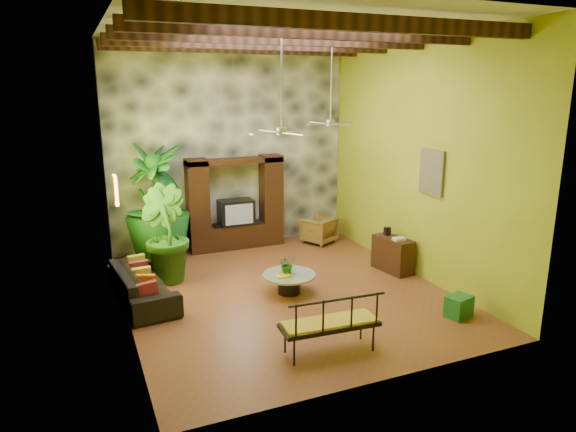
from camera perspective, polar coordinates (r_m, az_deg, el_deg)
name	(u,v)px	position (r m, az deg, el deg)	size (l,w,h in m)	color
ground	(284,291)	(10.35, -0.46, -8.32)	(7.00, 7.00, 0.00)	brown
ceiling	(283,26)	(9.61, -0.52, 20.39)	(6.00, 7.00, 0.02)	silver
back_wall	(230,147)	(12.94, -6.47, 7.63)	(6.00, 0.02, 5.00)	olive
left_wall	(116,178)	(8.98, -18.52, 4.08)	(0.02, 7.00, 5.00)	olive
right_wall	(416,158)	(11.15, 14.00, 6.24)	(0.02, 7.00, 5.00)	olive
stone_accent_wall	(231,147)	(12.89, -6.40, 7.60)	(5.98, 0.10, 4.98)	#313438
ceiling_beams	(283,39)	(9.59, -0.52, 19.08)	(5.95, 5.36, 0.22)	#3C1E13
entertainment_center	(236,210)	(12.87, -5.82, 0.66)	(2.40, 0.55, 2.30)	black
ceiling_fan_front	(282,120)	(9.13, -0.70, 10.67)	(1.28, 1.28, 1.86)	#ADAEB2
ceiling_fan_back	(331,113)	(11.34, 4.77, 11.32)	(1.28, 1.28, 1.86)	#ADAEB2
wall_art_mask	(116,190)	(10.03, -18.61, 2.75)	(0.06, 0.32, 0.55)	gold
wall_art_painting	(432,172)	(10.69, 15.68, 4.72)	(0.06, 0.70, 0.90)	#21577C
sofa	(143,285)	(10.14, -15.86, -7.38)	(2.24, 0.87, 0.65)	black
wicker_armchair	(319,230)	(13.36, 3.44, -1.55)	(0.73, 0.75, 0.68)	#945F35
tall_plant_a	(156,202)	(12.27, -14.44, 1.51)	(1.43, 0.97, 2.72)	#196220
tall_plant_b	(164,234)	(10.90, -13.62, -1.96)	(1.11, 0.89, 2.01)	#255D18
tall_plant_c	(158,203)	(12.18, -14.26, 1.38)	(1.51, 1.51, 2.70)	#16561A
coffee_table	(289,281)	(10.15, 0.12, -7.21)	(1.04, 1.04, 0.40)	black
centerpiece_plant	(287,264)	(10.05, -0.08, -5.38)	(0.35, 0.30, 0.39)	#1D5F19
yellow_tray	(284,276)	(9.96, -0.50, -6.67)	(0.28, 0.20, 0.03)	yellow
iron_bench	(332,322)	(7.89, 4.91, -11.60)	(1.55, 0.64, 0.57)	black
side_console	(393,254)	(11.53, 11.55, -4.20)	(0.43, 0.95, 0.76)	#3A2112
green_bin	(459,306)	(9.67, 18.45, -9.51)	(0.44, 0.33, 0.39)	#1E7229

